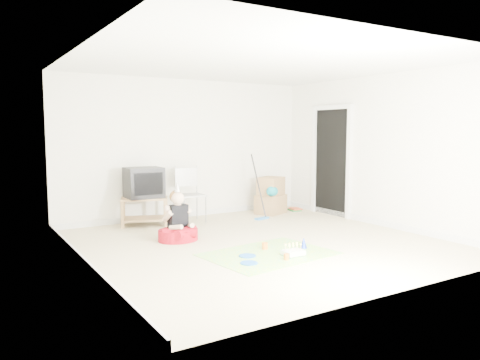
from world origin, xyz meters
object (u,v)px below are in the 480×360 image
tv_stand (144,209)px  folding_chair (191,195)px  cardboard_boxes (271,196)px  seated_woman (178,228)px  crt_tv (144,183)px  birthday_cake (293,253)px

tv_stand → folding_chair: size_ratio=0.90×
folding_chair → cardboard_boxes: size_ratio=1.39×
folding_chair → seated_woman: folding_chair is taller
cardboard_boxes → seated_woman: size_ratio=0.82×
crt_tv → cardboard_boxes: (2.57, -0.16, -0.40)m
tv_stand → birthday_cake: size_ratio=3.36×
tv_stand → seated_woman: bearing=-88.3°
cardboard_boxes → seated_woman: (-2.53, -1.18, -0.15)m
cardboard_boxes → tv_stand: bearing=176.3°
tv_stand → cardboard_boxes: bearing=-3.7°
folding_chair → cardboard_boxes: bearing=-0.9°
crt_tv → birthday_cake: size_ratio=2.26×
tv_stand → birthday_cake: (0.97, -2.94, -0.25)m
tv_stand → crt_tv: size_ratio=1.49×
tv_stand → crt_tv: 0.46m
tv_stand → seated_woman: seated_woman is taller
seated_woman → birthday_cake: 1.86m
crt_tv → birthday_cake: 3.18m
tv_stand → birthday_cake: tv_stand is taller
seated_woman → crt_tv: bearing=91.7°
crt_tv → cardboard_boxes: size_ratio=0.84×
seated_woman → birthday_cake: bearing=-59.8°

